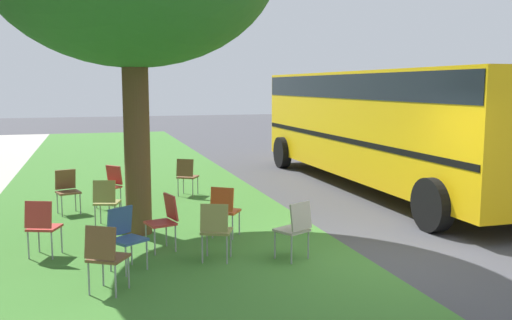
% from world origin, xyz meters
% --- Properties ---
extents(ground, '(80.00, 80.00, 0.00)m').
position_xyz_m(ground, '(0.00, 0.00, 0.00)').
color(ground, '#424247').
extents(grass_verge, '(48.00, 6.00, 0.01)m').
position_xyz_m(grass_verge, '(0.00, 3.20, 0.00)').
color(grass_verge, '#3D752D').
rests_on(grass_verge, ground).
extents(chair_0, '(0.55, 0.54, 0.88)m').
position_xyz_m(chair_0, '(0.57, 2.39, 0.52)').
color(chair_0, olive).
rests_on(chair_0, ground).
extents(chair_1, '(0.56, 0.55, 0.88)m').
position_xyz_m(chair_1, '(0.31, 1.26, 0.52)').
color(chair_1, '#ADA393').
rests_on(chair_1, ground).
extents(chair_2, '(0.57, 0.57, 0.88)m').
position_xyz_m(chair_2, '(-0.29, 3.96, 0.52)').
color(chair_2, brown).
rests_on(chair_2, ground).
extents(chair_3, '(0.52, 0.52, 0.88)m').
position_xyz_m(chair_3, '(4.45, 4.58, 0.52)').
color(chair_3, brown).
rests_on(chair_3, ground).
extents(chair_4, '(0.58, 0.58, 0.88)m').
position_xyz_m(chair_4, '(0.58, 3.68, 0.52)').
color(chair_4, '#335184').
rests_on(chair_4, ground).
extents(chair_5, '(0.51, 0.52, 0.88)m').
position_xyz_m(chair_5, '(1.36, 3.03, 0.52)').
color(chair_5, '#B7332D').
rests_on(chair_5, ground).
extents(chair_6, '(0.58, 0.58, 0.88)m').
position_xyz_m(chair_6, '(1.80, 1.97, 0.52)').
color(chair_6, '#C64C1E').
rests_on(chair_6, ground).
extents(chair_7, '(0.54, 0.53, 0.88)m').
position_xyz_m(chair_7, '(1.50, 4.82, 0.52)').
color(chair_7, '#B7332D').
rests_on(chair_7, ground).
extents(chair_8, '(0.57, 0.57, 0.88)m').
position_xyz_m(chair_8, '(5.53, 1.99, 0.52)').
color(chair_8, brown).
rests_on(chair_8, ground).
extents(chair_9, '(0.59, 0.59, 0.88)m').
position_xyz_m(chair_9, '(4.78, 3.72, 0.52)').
color(chair_9, '#B7332D').
rests_on(chair_9, ground).
extents(chair_10, '(0.52, 0.52, 0.88)m').
position_xyz_m(chair_10, '(3.09, 3.86, 0.52)').
color(chair_10, olive).
rests_on(chair_10, ground).
extents(school_bus, '(10.40, 2.80, 2.88)m').
position_xyz_m(school_bus, '(5.15, -2.88, 1.76)').
color(school_bus, yellow).
rests_on(school_bus, ground).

